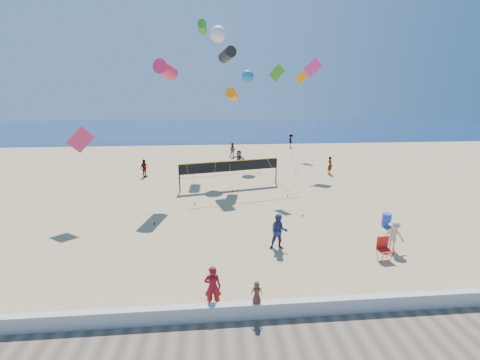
{
  "coord_description": "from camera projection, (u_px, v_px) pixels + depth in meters",
  "views": [
    {
      "loc": [
        -2.35,
        -12.72,
        7.76
      ],
      "look_at": [
        -1.06,
        2.0,
        3.76
      ],
      "focal_mm": 24.0,
      "sensor_mm": 36.0,
      "label": 1
    }
  ],
  "objects": [
    {
      "name": "boardwalk",
      "position": [
        295.0,
        360.0,
        9.65
      ],
      "size": [
        32.0,
        3.6,
        0.03
      ],
      "primitive_type": "cube",
      "color": "#6E604B",
      "rests_on": "ground"
    },
    {
      "name": "ground",
      "position": [
        267.0,
        271.0,
        14.46
      ],
      "size": [
        120.0,
        120.0,
        0.0
      ],
      "primitive_type": "plane",
      "color": "tan",
      "rests_on": "ground"
    },
    {
      "name": "bystander_b",
      "position": [
        393.0,
        236.0,
        16.11
      ],
      "size": [
        1.16,
        0.82,
        1.63
      ],
      "primitive_type": "imported",
      "rotation": [
        0.0,
        0.0,
        -0.22
      ],
      "color": "#D4BA8D",
      "rests_on": "ground"
    },
    {
      "name": "bystander_a",
      "position": [
        279.0,
        232.0,
        16.32
      ],
      "size": [
        0.97,
        0.78,
        1.88
      ],
      "primitive_type": "imported",
      "rotation": [
        0.0,
        0.0,
        -0.08
      ],
      "color": "navy",
      "rests_on": "ground"
    },
    {
      "name": "camp_chair",
      "position": [
        384.0,
        247.0,
        15.37
      ],
      "size": [
        0.66,
        0.79,
        1.24
      ],
      "rotation": [
        0.0,
        0.0,
        0.11
      ],
      "color": "red",
      "rests_on": "ground"
    },
    {
      "name": "seawall",
      "position": [
        281.0,
        308.0,
        11.49
      ],
      "size": [
        32.0,
        0.3,
        0.6
      ],
      "primitive_type": "cube",
      "color": "silver",
      "rests_on": "ground"
    },
    {
      "name": "kite_4",
      "position": [
        279.0,
        83.0,
        24.68
      ],
      "size": [
        1.24,
        7.3,
        9.97
      ],
      "rotation": [
        0.0,
        0.0,
        -0.42
      ],
      "color": "#318F1E",
      "rests_on": "ground"
    },
    {
      "name": "kite_0",
      "position": [
        166.0,
        70.0,
        23.39
      ],
      "size": [
        2.72,
        4.42,
        10.1
      ],
      "rotation": [
        0.0,
        0.0,
        -0.22
      ],
      "color": "#DB2356",
      "rests_on": "ground"
    },
    {
      "name": "volleyball_net",
      "position": [
        230.0,
        169.0,
        26.9
      ],
      "size": [
        10.4,
        10.29,
        2.32
      ],
      "rotation": [
        0.0,
        0.0,
        0.23
      ],
      "color": "black",
      "rests_on": "ground"
    },
    {
      "name": "kite_3",
      "position": [
        84.0,
        143.0,
        19.67
      ],
      "size": [
        5.3,
        1.95,
        5.85
      ],
      "rotation": [
        0.0,
        0.0,
        0.25
      ],
      "color": "#D82861",
      "rests_on": "ground"
    },
    {
      "name": "far_person_3",
      "position": [
        233.0,
        150.0,
        39.88
      ],
      "size": [
        0.9,
        0.72,
        1.81
      ],
      "primitive_type": "imported",
      "rotation": [
        0.0,
        0.0,
        0.04
      ],
      "color": "gray",
      "rests_on": "ground"
    },
    {
      "name": "ocean",
      "position": [
        222.0,
        128.0,
        74.06
      ],
      "size": [
        140.0,
        50.0,
        0.03
      ],
      "primitive_type": "cube",
      "color": "#10234E",
      "rests_on": "ground"
    },
    {
      "name": "kite_9",
      "position": [
        301.0,
        83.0,
        39.21
      ],
      "size": [
        3.38,
        9.64,
        10.46
      ],
      "rotation": [
        0.0,
        0.0,
        -0.31
      ],
      "color": "orange",
      "rests_on": "ground"
    },
    {
      "name": "kite_6",
      "position": [
        218.0,
        34.0,
        30.47
      ],
      "size": [
        1.98,
        9.3,
        13.95
      ],
      "rotation": [
        0.0,
        0.0,
        0.41
      ],
      "color": "white",
      "rests_on": "ground"
    },
    {
      "name": "kite_1",
      "position": [
        227.0,
        55.0,
        27.08
      ],
      "size": [
        2.3,
        5.12,
        11.52
      ],
      "rotation": [
        0.0,
        0.0,
        0.27
      ],
      "color": "black",
      "rests_on": "ground"
    },
    {
      "name": "far_person_2",
      "position": [
        330.0,
        165.0,
        31.62
      ],
      "size": [
        0.49,
        0.68,
        1.76
      ],
      "primitive_type": "imported",
      "rotation": [
        0.0,
        0.0,
        1.68
      ],
      "color": "gray",
      "rests_on": "ground"
    },
    {
      "name": "trash_barrel",
      "position": [
        387.0,
        220.0,
        19.26
      ],
      "size": [
        0.69,
        0.69,
        0.79
      ],
      "primitive_type": "cylinder",
      "rotation": [
        0.0,
        0.0,
        0.41
      ],
      "color": "#1C3BB9",
      "rests_on": "ground"
    },
    {
      "name": "kite_5",
      "position": [
        313.0,
        72.0,
        31.33
      ],
      "size": [
        2.63,
        7.03,
        11.16
      ],
      "rotation": [
        0.0,
        0.0,
        0.24
      ],
      "color": "#E12F87",
      "rests_on": "ground"
    },
    {
      "name": "kite_8",
      "position": [
        202.0,
        27.0,
        32.29
      ],
      "size": [
        1.73,
        6.24,
        14.78
      ],
      "rotation": [
        0.0,
        0.0,
        -0.01
      ],
      "color": "#318F1E",
      "rests_on": "ground"
    },
    {
      "name": "toddler",
      "position": [
        257.0,
        292.0,
        11.25
      ],
      "size": [
        0.41,
        0.27,
        0.83
      ],
      "primitive_type": "imported",
      "rotation": [
        0.0,
        0.0,
        3.17
      ],
      "color": "brown",
      "rests_on": "seawall"
    },
    {
      "name": "woman",
      "position": [
        213.0,
        287.0,
        11.8
      ],
      "size": [
        0.63,
        0.42,
        1.72
      ],
      "primitive_type": "imported",
      "rotation": [
        0.0,
        0.0,
        3.13
      ],
      "color": "maroon",
      "rests_on": "ground"
    },
    {
      "name": "far_person_4",
      "position": [
        291.0,
        141.0,
        47.46
      ],
      "size": [
        0.79,
        1.27,
        1.89
      ],
      "primitive_type": "imported",
      "rotation": [
        0.0,
        0.0,
        1.5
      ],
      "color": "gray",
      "rests_on": "ground"
    },
    {
      "name": "kite_2",
      "position": [
        232.0,
        94.0,
        27.05
      ],
      "size": [
        4.62,
        5.87,
        8.24
      ],
      "rotation": [
        0.0,
        0.0,
        -0.19
      ],
      "color": "orange",
      "rests_on": "ground"
    },
    {
      "name": "far_person_1",
      "position": [
        239.0,
        159.0,
        34.39
      ],
      "size": [
        1.65,
        1.57,
        1.87
      ],
      "primitive_type": "imported",
      "rotation": [
        0.0,
        0.0,
        -0.74
      ],
      "color": "gray",
      "rests_on": "ground"
    },
    {
      "name": "far_person_0",
      "position": [
        144.0,
        168.0,
        30.56
      ],
      "size": [
        0.87,
        1.07,
        1.7
      ],
      "primitive_type": "imported",
      "rotation": [
        0.0,
        0.0,
        1.04
      ],
      "color": "gray",
      "rests_on": "ground"
    },
    {
      "name": "kite_7",
      "position": [
        248.0,
        76.0,
        34.31
      ],
      "size": [
        1.63,
        6.46,
        10.17
      ],
      "rotation": [
        0.0,
        0.0,
        -0.29
      ],
      "color": "#1872B1",
      "rests_on": "ground"
    }
  ]
}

